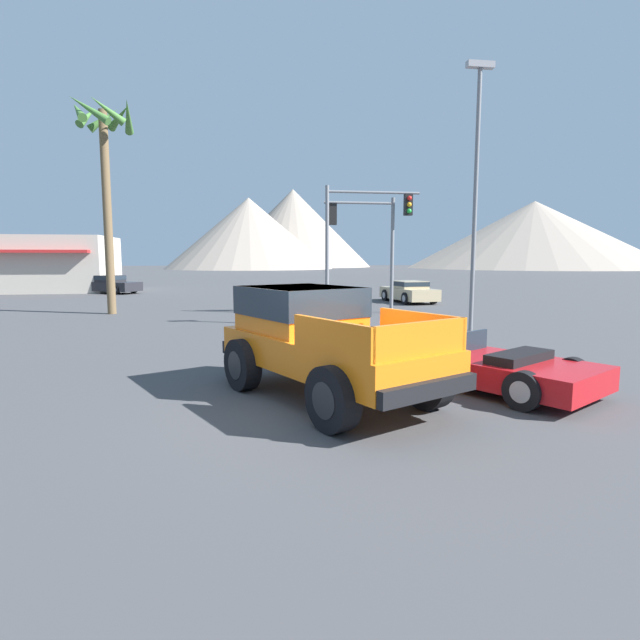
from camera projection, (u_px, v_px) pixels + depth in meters
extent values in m
plane|color=#424244|center=(329.00, 404.00, 8.36)|extent=(320.00, 320.00, 0.00)
cube|color=orange|center=(329.00, 353.00, 8.59)|extent=(3.66, 4.84, 0.55)
cube|color=orange|center=(300.00, 309.00, 9.23)|extent=(2.41, 2.53, 0.82)
cube|color=#1E2833|center=(300.00, 301.00, 9.21)|extent=(2.46, 2.58, 0.52)
cube|color=orange|center=(331.00, 337.00, 7.00)|extent=(0.87, 1.64, 0.48)
cube|color=orange|center=(419.00, 327.00, 8.01)|extent=(0.87, 1.64, 0.48)
cube|color=orange|center=(420.00, 339.00, 6.81)|extent=(1.63, 0.87, 0.48)
cube|color=black|center=(264.00, 343.00, 10.46)|extent=(1.70, 0.96, 0.24)
cube|color=black|center=(429.00, 390.00, 6.75)|extent=(1.70, 0.96, 0.24)
cylinder|color=black|center=(242.00, 364.00, 9.21)|extent=(0.71, 0.99, 0.95)
cylinder|color=#232326|center=(242.00, 364.00, 9.21)|extent=(0.53, 0.62, 0.52)
cylinder|color=black|center=(326.00, 353.00, 10.30)|extent=(0.71, 0.99, 0.95)
cylinder|color=#232326|center=(326.00, 353.00, 10.30)|extent=(0.53, 0.62, 0.52)
cylinder|color=black|center=(332.00, 399.00, 6.95)|extent=(0.71, 0.99, 0.95)
cylinder|color=#232326|center=(332.00, 399.00, 6.95)|extent=(0.53, 0.62, 0.52)
cylinder|color=black|center=(427.00, 380.00, 8.05)|extent=(0.71, 0.99, 0.95)
cylinder|color=#232326|center=(427.00, 380.00, 8.05)|extent=(0.53, 0.62, 0.52)
cube|color=#B21419|center=(483.00, 366.00, 9.46)|extent=(3.64, 4.42, 0.43)
cube|color=#1E2833|center=(464.00, 342.00, 9.76)|extent=(1.34, 0.84, 0.38)
cube|color=black|center=(520.00, 357.00, 8.88)|extent=(1.53, 1.23, 0.16)
cylinder|color=black|center=(402.00, 365.00, 9.89)|extent=(0.52, 0.66, 0.64)
cylinder|color=#9E9EA3|center=(402.00, 365.00, 9.89)|extent=(0.38, 0.42, 0.35)
cylinder|color=black|center=(454.00, 354.00, 10.98)|extent=(0.52, 0.66, 0.64)
cylinder|color=#9E9EA3|center=(454.00, 354.00, 10.98)|extent=(0.38, 0.42, 0.35)
cylinder|color=black|center=(523.00, 391.00, 7.96)|extent=(0.52, 0.66, 0.64)
cylinder|color=#9E9EA3|center=(523.00, 391.00, 7.96)|extent=(0.38, 0.42, 0.35)
cylinder|color=black|center=(572.00, 375.00, 9.05)|extent=(0.52, 0.66, 0.64)
cylinder|color=#9E9EA3|center=(572.00, 375.00, 9.05)|extent=(0.38, 0.42, 0.35)
cube|color=tan|center=(409.00, 293.00, 27.59)|extent=(2.28, 4.27, 0.61)
cube|color=tan|center=(410.00, 285.00, 27.43)|extent=(1.74, 1.91, 0.39)
cube|color=#1E2833|center=(410.00, 284.00, 27.42)|extent=(1.77, 1.95, 0.24)
cylinder|color=black|center=(385.00, 295.00, 28.56)|extent=(0.31, 0.67, 0.64)
cylinder|color=#9E9EA3|center=(385.00, 295.00, 28.56)|extent=(0.28, 0.39, 0.35)
cylinder|color=black|center=(411.00, 294.00, 29.04)|extent=(0.31, 0.67, 0.64)
cylinder|color=#9E9EA3|center=(411.00, 294.00, 29.04)|extent=(0.28, 0.39, 0.35)
cylinder|color=black|center=(406.00, 298.00, 26.17)|extent=(0.31, 0.67, 0.64)
cylinder|color=#9E9EA3|center=(406.00, 298.00, 26.17)|extent=(0.28, 0.39, 0.35)
cylinder|color=black|center=(433.00, 298.00, 26.65)|extent=(0.31, 0.67, 0.64)
cylinder|color=#9E9EA3|center=(433.00, 298.00, 26.65)|extent=(0.28, 0.39, 0.35)
cube|color=#232328|center=(109.00, 286.00, 34.62)|extent=(4.68, 3.77, 0.62)
cube|color=#232328|center=(108.00, 279.00, 34.60)|extent=(2.37, 2.26, 0.45)
cube|color=#1E2833|center=(108.00, 278.00, 34.59)|extent=(2.42, 2.31, 0.27)
cylinder|color=black|center=(133.00, 288.00, 34.87)|extent=(0.67, 0.53, 0.65)
cylinder|color=#9E9EA3|center=(133.00, 288.00, 34.87)|extent=(0.43, 0.39, 0.36)
cylinder|color=black|center=(116.00, 290.00, 33.36)|extent=(0.67, 0.53, 0.65)
cylinder|color=#9E9EA3|center=(116.00, 290.00, 33.36)|extent=(0.43, 0.39, 0.36)
cylinder|color=black|center=(104.00, 287.00, 35.92)|extent=(0.67, 0.53, 0.65)
cylinder|color=#9E9EA3|center=(104.00, 287.00, 35.92)|extent=(0.43, 0.39, 0.36)
cylinder|color=black|center=(85.00, 289.00, 34.41)|extent=(0.67, 0.53, 0.65)
cylinder|color=#9E9EA3|center=(85.00, 289.00, 34.41)|extent=(0.43, 0.39, 0.36)
cylinder|color=slate|center=(327.00, 251.00, 21.23)|extent=(0.16, 0.16, 5.46)
cylinder|color=slate|center=(374.00, 192.00, 21.23)|extent=(4.03, 0.11, 0.11)
cube|color=black|center=(408.00, 205.00, 21.52)|extent=(0.34, 0.26, 0.90)
sphere|color=red|center=(409.00, 198.00, 21.34)|extent=(0.20, 0.20, 0.20)
sphere|color=orange|center=(409.00, 205.00, 21.37)|extent=(0.20, 0.20, 0.20)
sphere|color=green|center=(409.00, 211.00, 21.41)|extent=(0.20, 0.20, 0.20)
cylinder|color=slate|center=(392.00, 256.00, 22.04)|extent=(0.16, 0.16, 5.05)
cylinder|color=slate|center=(359.00, 203.00, 21.53)|extent=(3.05, 0.11, 0.11)
cube|color=black|center=(332.00, 214.00, 21.42)|extent=(0.34, 0.26, 0.90)
sphere|color=red|center=(332.00, 208.00, 21.53)|extent=(0.20, 0.20, 0.20)
sphere|color=orange|center=(332.00, 215.00, 21.56)|extent=(0.20, 0.20, 0.20)
sphere|color=green|center=(332.00, 221.00, 21.60)|extent=(0.20, 0.20, 0.20)
cylinder|color=slate|center=(475.00, 203.00, 16.36)|extent=(0.14, 0.14, 8.43)
cube|color=#99999E|center=(480.00, 65.00, 15.83)|extent=(0.90, 0.24, 0.20)
cylinder|color=brown|center=(107.00, 214.00, 21.39)|extent=(0.36, 0.49, 8.63)
cone|color=#427533|center=(128.00, 116.00, 21.15)|extent=(0.69, 2.04, 1.19)
cone|color=#427533|center=(119.00, 117.00, 21.43)|extent=(1.33, 1.40, 1.01)
cone|color=#427533|center=(103.00, 119.00, 21.51)|extent=(1.40, 0.60, 1.20)
cone|color=#427533|center=(88.00, 116.00, 21.00)|extent=(0.83, 1.33, 1.19)
cone|color=#427533|center=(78.00, 111.00, 20.30)|extent=(1.12, 1.74, 1.21)
cone|color=#427533|center=(89.00, 109.00, 19.88)|extent=(1.85, 0.84, 1.34)
cone|color=#427533|center=(107.00, 110.00, 20.25)|extent=(1.44, 1.05, 1.10)
cube|color=#BCB2A3|center=(37.00, 264.00, 36.40)|extent=(10.31, 6.43, 4.00)
cube|color=red|center=(14.00, 251.00, 32.79)|extent=(9.28, 0.70, 0.20)
cone|color=gray|center=(533.00, 235.00, 121.67)|extent=(60.37, 60.37, 16.18)
cone|color=gray|center=(293.00, 228.00, 138.92)|extent=(43.13, 43.13, 21.35)
cone|color=gray|center=(249.00, 233.00, 114.38)|extent=(38.38, 38.38, 16.12)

